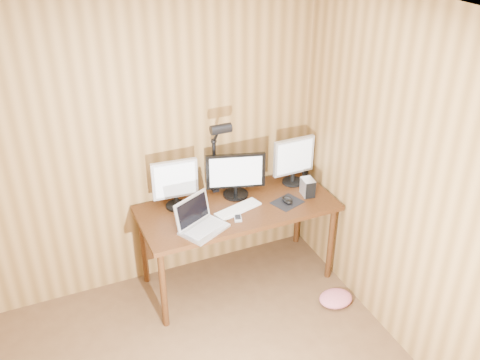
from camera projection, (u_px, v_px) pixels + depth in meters
room_shell at (192, 329)px, 2.47m from camera, size 4.00×4.00×4.00m
desk at (234, 214)px, 4.46m from camera, size 1.60×0.70×0.75m
monitor_center at (236, 175)px, 4.40m from camera, size 0.48×0.21×0.39m
monitor_left at (175, 183)px, 4.23m from camera, size 0.37×0.17×0.42m
monitor_right at (294, 160)px, 4.57m from camera, size 0.38×0.18×0.42m
laptop at (199, 221)px, 4.04m from camera, size 0.42×0.39×0.25m
keyboard at (238, 209)px, 4.29m from camera, size 0.42×0.22×0.02m
mousepad at (287, 202)px, 4.39m from camera, size 0.28×0.25×0.00m
mouse at (287, 200)px, 4.38m from camera, size 0.13×0.14×0.04m
hard_drive at (308, 187)px, 4.46m from camera, size 0.11×0.14×0.15m
phone at (238, 218)px, 4.18m from camera, size 0.09×0.12×0.02m
speaker at (305, 170)px, 4.75m from camera, size 0.05×0.05×0.12m
desk_lamp at (218, 148)px, 4.27m from camera, size 0.17×0.24×0.72m
fabric_pile at (336, 298)px, 4.42m from camera, size 0.31×0.27×0.09m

